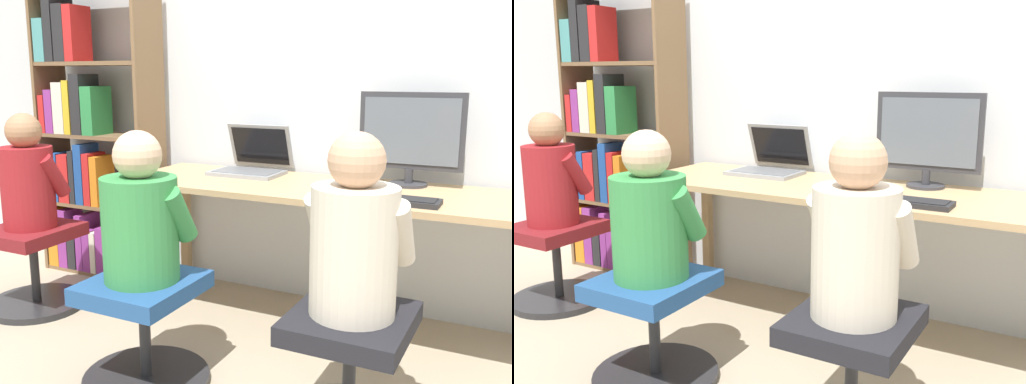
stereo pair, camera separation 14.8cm
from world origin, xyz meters
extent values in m
plane|color=tan|center=(0.00, 0.00, 0.00)|extent=(14.00, 14.00, 0.00)
cube|color=silver|center=(0.00, 0.73, 1.30)|extent=(10.00, 0.05, 2.60)
cube|color=tan|center=(0.00, 0.33, 0.73)|extent=(2.08, 0.66, 0.03)
cube|color=#9C7D56|center=(-1.00, 0.04, 0.36)|extent=(0.05, 0.05, 0.71)
cube|color=#9C7D56|center=(-1.00, 0.62, 0.36)|extent=(0.05, 0.05, 0.71)
cylinder|color=#333338|center=(0.37, 0.54, 0.75)|extent=(0.18, 0.18, 0.01)
cylinder|color=#333338|center=(0.37, 0.54, 0.79)|extent=(0.04, 0.04, 0.07)
cube|color=#333338|center=(0.37, 0.54, 1.01)|extent=(0.51, 0.02, 0.37)
cube|color=slate|center=(0.37, 0.52, 1.01)|extent=(0.45, 0.01, 0.32)
cube|color=gray|center=(-0.48, 0.45, 0.75)|extent=(0.38, 0.26, 0.02)
cube|color=slate|center=(-0.48, 0.45, 0.77)|extent=(0.33, 0.20, 0.00)
cube|color=gray|center=(-0.48, 0.62, 0.89)|extent=(0.38, 0.10, 0.24)
cube|color=black|center=(-0.48, 0.62, 0.88)|extent=(0.33, 0.08, 0.21)
cube|color=#232326|center=(0.37, 0.12, 0.76)|extent=(0.44, 0.14, 0.02)
cube|color=black|center=(0.37, 0.12, 0.77)|extent=(0.40, 0.11, 0.00)
ellipsoid|color=#99999E|center=(0.10, 0.10, 0.76)|extent=(0.06, 0.11, 0.04)
cylinder|color=#262628|center=(0.40, -0.44, 0.21)|extent=(0.05, 0.05, 0.36)
cube|color=black|center=(0.40, -0.44, 0.43)|extent=(0.41, 0.45, 0.07)
cylinder|color=#262628|center=(-0.46, -0.50, 0.02)|extent=(0.53, 0.53, 0.04)
cylinder|color=#262628|center=(-0.46, -0.50, 0.21)|extent=(0.05, 0.05, 0.36)
cube|color=#234C84|center=(-0.46, -0.50, 0.43)|extent=(0.41, 0.45, 0.07)
cylinder|color=beige|center=(0.40, -0.44, 0.69)|extent=(0.30, 0.30, 0.45)
sphere|color=tan|center=(0.40, -0.44, 1.00)|extent=(0.19, 0.19, 0.19)
cylinder|color=beige|center=(0.26, -0.38, 0.75)|extent=(0.08, 0.20, 0.26)
cylinder|color=beige|center=(0.54, -0.38, 0.75)|extent=(0.08, 0.20, 0.26)
cylinder|color=#388C47|center=(-0.46, -0.50, 0.67)|extent=(0.31, 0.31, 0.42)
sphere|color=beige|center=(-0.46, -0.50, 0.97)|extent=(0.19, 0.19, 0.19)
cylinder|color=#388C47|center=(-0.61, -0.44, 0.73)|extent=(0.09, 0.19, 0.24)
cylinder|color=#388C47|center=(-0.32, -0.44, 0.73)|extent=(0.09, 0.19, 0.24)
cube|color=brown|center=(-1.97, 0.51, 0.90)|extent=(0.02, 0.28, 1.80)
cube|color=brown|center=(-1.16, 0.51, 0.90)|extent=(0.02, 0.28, 1.80)
cube|color=brown|center=(-1.56, 0.51, 0.01)|extent=(0.78, 0.27, 0.02)
cube|color=brown|center=(-1.56, 0.51, 0.46)|extent=(0.78, 0.27, 0.02)
cube|color=brown|center=(-1.56, 0.51, 0.90)|extent=(0.78, 0.27, 0.02)
cube|color=brown|center=(-1.56, 0.51, 1.35)|extent=(0.78, 0.27, 0.02)
cube|color=orange|center=(-1.90, 0.49, 0.21)|extent=(0.08, 0.21, 0.38)
cube|color=#8C338C|center=(-1.82, 0.47, 0.22)|extent=(0.07, 0.17, 0.39)
cube|color=#262628|center=(-1.75, 0.47, 0.16)|extent=(0.07, 0.17, 0.27)
cube|color=#8C338C|center=(-1.68, 0.48, 0.21)|extent=(0.05, 0.19, 0.37)
cube|color=#8C338C|center=(-1.62, 0.46, 0.16)|extent=(0.06, 0.16, 0.27)
cube|color=silver|center=(-1.56, 0.47, 0.16)|extent=(0.04, 0.18, 0.27)
cube|color=#8C338C|center=(-1.50, 0.49, 0.18)|extent=(0.06, 0.23, 0.30)
cube|color=#1E4C9E|center=(-1.91, 0.46, 0.62)|extent=(0.06, 0.17, 0.29)
cube|color=#1E4C9E|center=(-1.85, 0.47, 0.63)|extent=(0.05, 0.18, 0.32)
cube|color=red|center=(-1.77, 0.49, 0.62)|extent=(0.09, 0.22, 0.31)
cube|color=#262628|center=(-1.70, 0.46, 0.64)|extent=(0.04, 0.17, 0.34)
cube|color=#1E4C9E|center=(-1.64, 0.47, 0.66)|extent=(0.06, 0.17, 0.38)
cube|color=red|center=(-1.58, 0.46, 0.63)|extent=(0.05, 0.16, 0.33)
cube|color=orange|center=(-1.52, 0.47, 0.62)|extent=(0.05, 0.17, 0.31)
cube|color=red|center=(-1.92, 0.49, 1.03)|extent=(0.05, 0.21, 0.24)
cube|color=#8C338C|center=(-1.86, 0.49, 1.05)|extent=(0.06, 0.23, 0.27)
cube|color=silver|center=(-1.78, 0.47, 1.07)|extent=(0.09, 0.18, 0.32)
cube|color=gold|center=(-1.71, 0.46, 1.08)|extent=(0.05, 0.16, 0.33)
cube|color=#262628|center=(-1.63, 0.47, 1.10)|extent=(0.08, 0.18, 0.37)
cube|color=#2D8C47|center=(-1.54, 0.48, 1.06)|extent=(0.09, 0.19, 0.30)
cube|color=teal|center=(-1.90, 0.48, 1.49)|extent=(0.09, 0.19, 0.26)
cube|color=#262628|center=(-1.82, 0.48, 1.55)|extent=(0.07, 0.20, 0.39)
cube|color=#262628|center=(-1.73, 0.48, 1.53)|extent=(0.09, 0.19, 0.34)
cube|color=red|center=(-1.65, 0.47, 1.52)|extent=(0.07, 0.18, 0.33)
cylinder|color=#262628|center=(-1.52, -0.12, 0.02)|extent=(0.53, 0.53, 0.04)
cylinder|color=#262628|center=(-1.52, -0.12, 0.21)|extent=(0.05, 0.05, 0.36)
cube|color=maroon|center=(-1.52, -0.12, 0.43)|extent=(0.41, 0.45, 0.07)
cylinder|color=maroon|center=(-1.52, -0.12, 0.68)|extent=(0.28, 0.28, 0.44)
sphere|color=#A87A56|center=(-1.52, -0.12, 0.99)|extent=(0.19, 0.19, 0.19)
cylinder|color=maroon|center=(-1.65, -0.05, 0.75)|extent=(0.08, 0.19, 0.25)
cylinder|color=maroon|center=(-1.39, -0.05, 0.75)|extent=(0.08, 0.19, 0.25)
camera|label=1|loc=(0.94, -2.26, 1.28)|focal=40.00mm
camera|label=2|loc=(1.07, -2.19, 1.28)|focal=40.00mm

